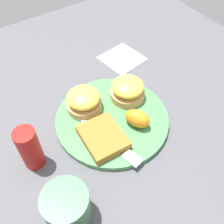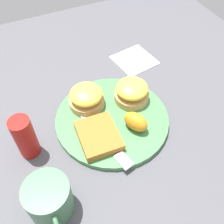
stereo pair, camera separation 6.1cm
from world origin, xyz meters
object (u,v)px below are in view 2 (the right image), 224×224
object	(u,v)px
sandwich_benedict_left	(132,92)
cup	(49,199)
sandwich_benedict_right	(86,97)
condiment_bottle	(25,138)
orange_wedge	(136,122)
fork	(105,140)
hashbrown_patty	(99,136)

from	to	relation	value
sandwich_benedict_left	cup	xyz separation A→B (m)	(0.18, -0.26, 0.00)
sandwich_benedict_right	cup	xyz separation A→B (m)	(0.21, -0.15, 0.00)
sandwich_benedict_left	condiment_bottle	size ratio (longest dim) A/B	0.81
orange_wedge	fork	xyz separation A→B (m)	(0.00, -0.08, -0.02)
sandwich_benedict_left	fork	distance (m)	0.15
fork	condiment_bottle	size ratio (longest dim) A/B	1.84
sandwich_benedict_right	hashbrown_patty	bearing A→B (deg)	-7.49
orange_wedge	cup	bearing A→B (deg)	-67.89
sandwich_benedict_left	orange_wedge	xyz separation A→B (m)	(0.08, -0.03, -0.00)
hashbrown_patty	orange_wedge	bearing A→B (deg)	84.70
hashbrown_patty	sandwich_benedict_left	bearing A→B (deg)	121.81
condiment_bottle	hashbrown_patty	bearing A→B (deg)	75.28
sandwich_benedict_left	hashbrown_patty	xyz separation A→B (m)	(0.08, -0.12, -0.02)
sandwich_benedict_left	cup	distance (m)	0.32
orange_wedge	cup	world-z (taller)	cup
cup	condiment_bottle	distance (m)	0.14
sandwich_benedict_right	orange_wedge	size ratio (longest dim) A/B	1.45
hashbrown_patty	orange_wedge	size ratio (longest dim) A/B	1.73
sandwich_benedict_right	orange_wedge	xyz separation A→B (m)	(0.11, 0.07, -0.00)
fork	cup	world-z (taller)	cup
cup	sandwich_benedict_right	bearing A→B (deg)	143.41
orange_wedge	condiment_bottle	xyz separation A→B (m)	(-0.05, -0.24, 0.02)
orange_wedge	fork	distance (m)	0.08
condiment_bottle	sandwich_benedict_right	bearing A→B (deg)	112.69
sandwich_benedict_left	fork	size ratio (longest dim) A/B	0.44
orange_wedge	hashbrown_patty	bearing A→B (deg)	-95.30
cup	condiment_bottle	size ratio (longest dim) A/B	1.05
sandwich_benedict_left	sandwich_benedict_right	bearing A→B (deg)	-105.16
sandwich_benedict_right	hashbrown_patty	world-z (taller)	sandwich_benedict_right
hashbrown_patty	fork	bearing A→B (deg)	37.25
fork	orange_wedge	bearing A→B (deg)	93.48
sandwich_benedict_right	condiment_bottle	bearing A→B (deg)	-67.31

